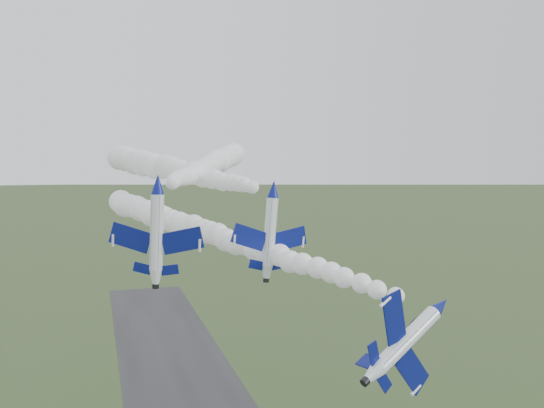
% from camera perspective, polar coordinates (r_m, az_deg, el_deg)
% --- Properties ---
extents(jet_lead, '(6.31, 12.26, 9.43)m').
position_cam_1_polar(jet_lead, '(59.84, 15.67, -9.23)').
color(jet_lead, white).
extents(smoke_trail_jet_lead, '(31.85, 71.74, 4.52)m').
position_cam_1_polar(smoke_trail_jet_lead, '(89.99, -5.47, -2.85)').
color(smoke_trail_jet_lead, white).
extents(jet_pair_left, '(11.70, 13.37, 3.49)m').
position_cam_1_polar(jet_pair_left, '(74.70, -10.73, 1.86)').
color(jet_pair_left, white).
extents(smoke_trail_jet_pair_left, '(28.19, 55.78, 4.85)m').
position_cam_1_polar(smoke_trail_jet_pair_left, '(107.03, -5.85, 3.70)').
color(smoke_trail_jet_pair_left, white).
extents(jet_pair_right, '(10.98, 12.88, 3.26)m').
position_cam_1_polar(jet_pair_right, '(76.38, 0.18, 1.44)').
color(jet_pair_right, white).
extents(smoke_trail_jet_pair_right, '(20.82, 62.48, 5.25)m').
position_cam_1_polar(smoke_trail_jet_pair_right, '(107.50, -9.49, 3.24)').
color(smoke_trail_jet_pair_right, white).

